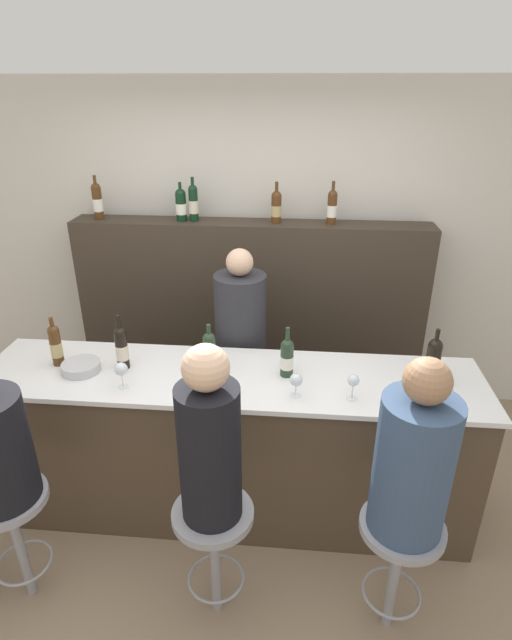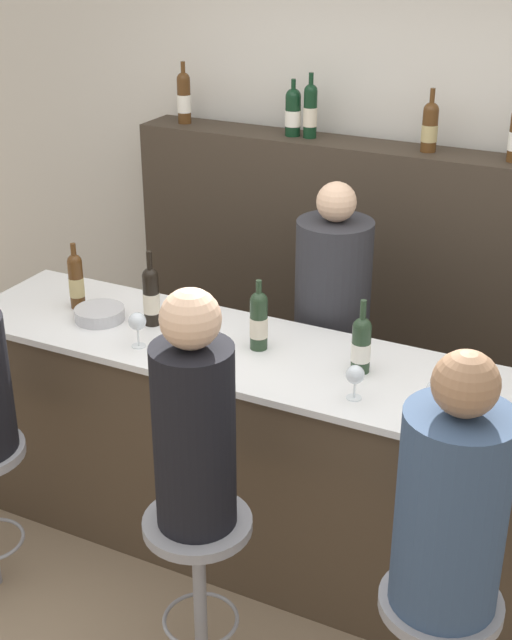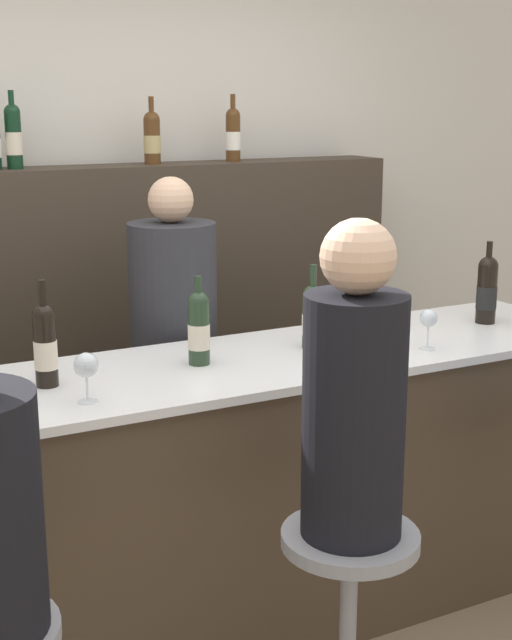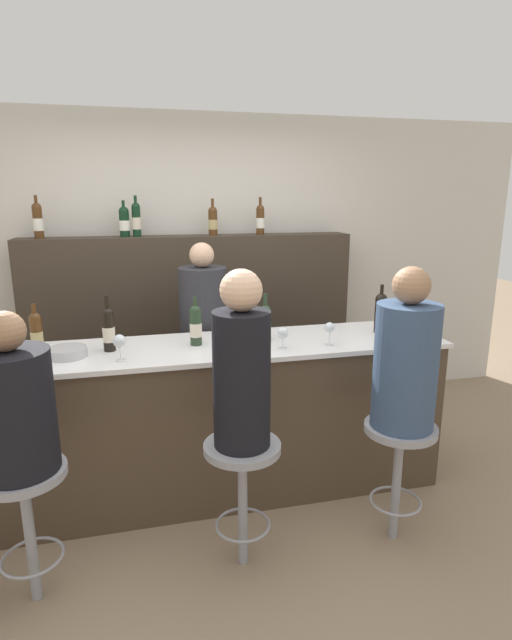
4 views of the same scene
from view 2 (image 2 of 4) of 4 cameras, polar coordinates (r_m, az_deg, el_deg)
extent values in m
plane|color=#8C755B|center=(3.97, -0.58, -17.33)|extent=(16.00, 16.00, 0.00)
cube|color=beige|center=(4.78, 9.21, 8.06)|extent=(6.40, 0.05, 2.60)
cube|color=#473828|center=(3.88, 1.51, -9.20)|extent=(2.88, 0.62, 0.98)
cube|color=white|center=(3.62, 1.60, -2.60)|extent=(2.92, 0.66, 0.03)
cube|color=#382D23|center=(4.75, 7.95, 1.55)|extent=(2.74, 0.28, 1.59)
cylinder|color=#4C2D14|center=(4.09, -11.42, 2.24)|extent=(0.07, 0.07, 0.22)
cylinder|color=tan|center=(4.10, -11.40, 2.10)|extent=(0.07, 0.07, 0.09)
sphere|color=#4C2D14|center=(4.05, -11.55, 3.69)|extent=(0.07, 0.07, 0.07)
cylinder|color=#4C2D14|center=(4.03, -11.61, 4.34)|extent=(0.02, 0.02, 0.07)
cylinder|color=black|center=(3.87, -6.71, 1.27)|extent=(0.07, 0.07, 0.23)
cylinder|color=beige|center=(3.88, -6.70, 1.11)|extent=(0.07, 0.07, 0.09)
sphere|color=black|center=(3.83, -6.80, 2.82)|extent=(0.07, 0.07, 0.07)
cylinder|color=black|center=(3.80, -6.85, 3.69)|extent=(0.02, 0.02, 0.10)
cylinder|color=#233823|center=(3.64, 0.18, -0.29)|extent=(0.07, 0.07, 0.21)
cylinder|color=beige|center=(3.64, 0.18, -0.45)|extent=(0.08, 0.08, 0.09)
sphere|color=#233823|center=(3.59, 0.18, 1.25)|extent=(0.07, 0.07, 0.07)
cylinder|color=#233823|center=(3.57, 0.18, 2.01)|extent=(0.02, 0.02, 0.07)
cylinder|color=#233823|center=(3.49, 6.73, -1.87)|extent=(0.07, 0.07, 0.19)
cylinder|color=white|center=(3.49, 6.73, -2.01)|extent=(0.08, 0.08, 0.08)
sphere|color=#233823|center=(3.44, 6.81, -0.45)|extent=(0.07, 0.07, 0.07)
cylinder|color=#233823|center=(3.42, 6.87, 0.52)|extent=(0.02, 0.02, 0.10)
cylinder|color=#4C2D14|center=(4.94, -4.63, 13.78)|extent=(0.07, 0.07, 0.23)
cylinder|color=white|center=(4.95, -4.62, 13.65)|extent=(0.07, 0.07, 0.09)
sphere|color=#4C2D14|center=(4.92, -4.67, 15.12)|extent=(0.07, 0.07, 0.07)
cylinder|color=#4C2D14|center=(4.91, -4.70, 15.73)|extent=(0.02, 0.02, 0.08)
cylinder|color=black|center=(4.65, 2.38, 12.90)|extent=(0.08, 0.08, 0.20)
cylinder|color=white|center=(4.66, 2.38, 12.78)|extent=(0.08, 0.08, 0.08)
sphere|color=black|center=(4.63, 2.40, 14.11)|extent=(0.08, 0.08, 0.08)
cylinder|color=black|center=(4.62, 2.41, 14.73)|extent=(0.02, 0.02, 0.07)
cylinder|color=black|center=(4.61, 3.49, 13.00)|extent=(0.07, 0.07, 0.24)
cylinder|color=beige|center=(4.61, 3.49, 12.85)|extent=(0.07, 0.07, 0.09)
sphere|color=black|center=(4.59, 3.53, 14.43)|extent=(0.07, 0.07, 0.07)
cylinder|color=black|center=(4.58, 3.55, 15.06)|extent=(0.02, 0.02, 0.08)
cylinder|color=#4C2D14|center=(4.41, 11.04, 11.79)|extent=(0.07, 0.07, 0.20)
cylinder|color=tan|center=(4.42, 11.03, 11.66)|extent=(0.08, 0.08, 0.08)
sphere|color=#4C2D14|center=(4.39, 11.15, 13.04)|extent=(0.07, 0.07, 0.07)
cylinder|color=#4C2D14|center=(4.38, 11.22, 13.79)|extent=(0.02, 0.02, 0.09)
cylinder|color=silver|center=(3.73, -7.51, -1.65)|extent=(0.06, 0.06, 0.00)
cylinder|color=silver|center=(3.71, -7.55, -1.09)|extent=(0.01, 0.01, 0.08)
sphere|color=silver|center=(3.68, -7.61, -0.08)|extent=(0.07, 0.07, 0.07)
cylinder|color=silver|center=(3.34, 6.28, -4.96)|extent=(0.06, 0.06, 0.00)
cylinder|color=silver|center=(3.32, 6.31, -4.45)|extent=(0.01, 0.01, 0.06)
sphere|color=silver|center=(3.29, 6.36, -3.48)|extent=(0.07, 0.07, 0.07)
cylinder|color=silver|center=(3.27, 11.23, -6.08)|extent=(0.06, 0.06, 0.00)
cylinder|color=silver|center=(3.25, 11.29, -5.43)|extent=(0.01, 0.01, 0.08)
sphere|color=silver|center=(3.21, 11.40, -4.36)|extent=(0.06, 0.06, 0.06)
cylinder|color=#B7B7BC|center=(3.98, -9.97, 0.39)|extent=(0.22, 0.22, 0.05)
cylinder|color=gray|center=(3.48, -3.60, -17.40)|extent=(0.05, 0.05, 0.66)
torus|color=gray|center=(3.55, -3.56, -18.57)|extent=(0.29, 0.29, 0.02)
cylinder|color=gray|center=(3.26, -3.77, -12.88)|extent=(0.39, 0.39, 0.04)
cylinder|color=black|center=(3.05, -3.96, -7.50)|extent=(0.28, 0.28, 0.69)
sphere|color=#D8AD8C|center=(2.83, -4.22, 0.08)|extent=(0.20, 0.20, 0.20)
cylinder|color=gray|center=(3.00, 11.73, -17.33)|extent=(0.39, 0.39, 0.04)
cylinder|color=#334766|center=(2.78, 12.38, -11.86)|extent=(0.34, 0.34, 0.68)
sphere|color=#936B4C|center=(2.54, 13.28, -4.00)|extent=(0.19, 0.19, 0.19)
cylinder|color=#28282D|center=(4.20, 4.75, -2.89)|extent=(0.34, 0.34, 1.42)
sphere|color=#D8AD8C|center=(3.89, 5.17, 7.54)|extent=(0.18, 0.18, 0.18)
camera|label=1|loc=(1.09, -38.21, 11.76)|focal=28.00mm
camera|label=3|loc=(2.75, -53.63, -2.43)|focal=50.00mm
camera|label=4|loc=(1.97, -57.97, -10.93)|focal=28.00mm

